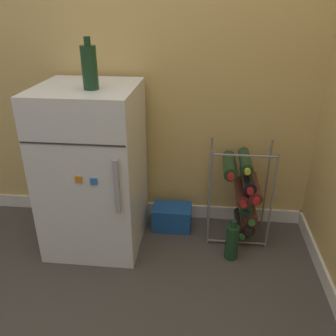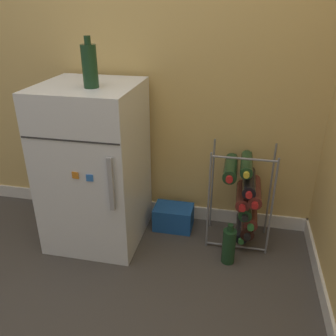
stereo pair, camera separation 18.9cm
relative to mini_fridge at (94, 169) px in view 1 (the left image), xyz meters
name	(u,v)px [view 1 (the left image)]	position (x,y,z in m)	size (l,w,h in m)	color
ground_plane	(152,280)	(0.38, -0.35, -0.48)	(14.00, 14.00, 0.00)	#423D38
wall_back	(166,23)	(0.38, 0.33, 0.76)	(6.82, 0.07, 2.50)	tan
mini_fridge	(94,169)	(0.00, 0.00, 0.00)	(0.53, 0.56, 0.95)	silver
wine_rack	(244,194)	(0.88, 0.11, -0.17)	(0.36, 0.32, 0.61)	slate
soda_box	(172,217)	(0.44, 0.16, -0.40)	(0.25, 0.17, 0.15)	#194C9E
fridge_top_bottle	(89,67)	(0.05, -0.07, 0.58)	(0.08, 0.08, 0.25)	#19381E
loose_bottle_floor	(232,242)	(0.81, -0.11, -0.37)	(0.07, 0.07, 0.25)	#19381E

